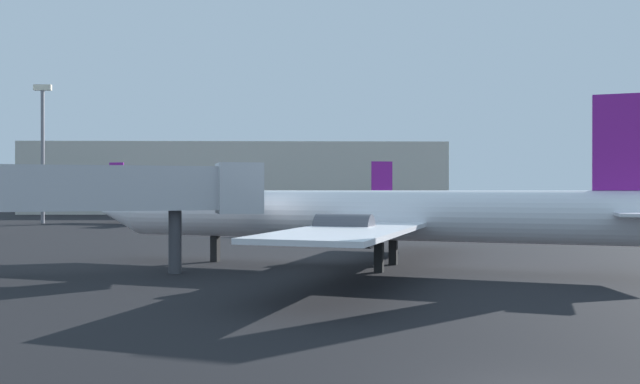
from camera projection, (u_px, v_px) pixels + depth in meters
airplane_at_gate at (369, 216)px, 37.27m from camera, size 35.28×30.06×9.56m
airplane_far_left at (461, 205)px, 75.41m from camera, size 27.74×18.31×7.89m
airplane_far_right at (181, 203)px, 87.43m from camera, size 26.75×17.14×8.52m
jet_bridge at (102, 190)px, 33.69m from camera, size 18.79×6.53×6.06m
light_mast_left at (43, 145)px, 87.24m from camera, size 2.40×0.50×19.10m
light_mast_right at (633, 157)px, 114.41m from camera, size 2.40×0.50×18.58m
terminal_building at (239, 179)px, 129.41m from camera, size 81.33×20.36×13.81m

